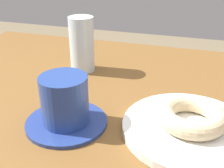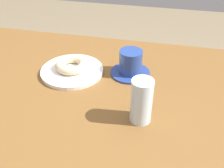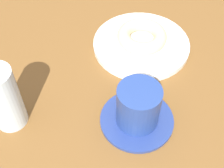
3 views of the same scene
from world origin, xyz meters
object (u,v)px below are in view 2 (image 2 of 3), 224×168
at_px(water_glass, 141,101).
at_px(coffee_cup, 131,64).
at_px(plate_sugar_ring, 72,71).
at_px(donut_sugar_ring, 72,65).

relative_size(water_glass, coffee_cup, 0.94).
distance_m(plate_sugar_ring, water_glass, 0.34).
xyz_separation_m(plate_sugar_ring, donut_sugar_ring, (0.00, 0.00, 0.03)).
distance_m(plate_sugar_ring, coffee_cup, 0.21).
height_order(plate_sugar_ring, donut_sugar_ring, donut_sugar_ring).
bearing_deg(coffee_cup, water_glass, 106.08).
relative_size(plate_sugar_ring, donut_sugar_ring, 1.97).
xyz_separation_m(donut_sugar_ring, coffee_cup, (-0.21, -0.04, 0.01)).
height_order(donut_sugar_ring, coffee_cup, coffee_cup).
distance_m(plate_sugar_ring, donut_sugar_ring, 0.03).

